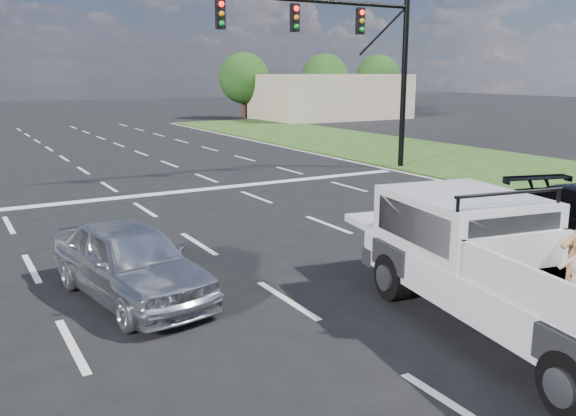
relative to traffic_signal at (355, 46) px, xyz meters
name	(u,v)px	position (x,y,z in m)	size (l,w,h in m)	color
ground	(370,283)	(-7.20, -10.50, -4.73)	(160.00, 160.00, 0.00)	black
road_markings	(223,213)	(-7.20, -3.94, -4.72)	(17.75, 60.00, 0.01)	silver
grass_shoulder_right	(551,175)	(5.80, -4.50, -4.70)	(8.00, 60.00, 0.06)	#204715
traffic_signal	(355,46)	(0.00, 0.00, 0.00)	(9.11, 0.31, 7.00)	black
building_right	(331,97)	(14.80, 23.50, -2.93)	(12.00, 7.00, 3.60)	tan
tree_far_d	(244,78)	(8.80, 27.50, -1.44)	(4.20, 4.20, 5.40)	#332114
tree_far_e	(325,78)	(16.80, 27.50, -1.44)	(4.20, 4.20, 5.40)	#332114
tree_far_f	(378,77)	(22.80, 27.50, -1.44)	(4.20, 4.20, 5.40)	#332114
pickup_truck	(508,266)	(-6.73, -13.14, -3.74)	(2.90, 5.87, 2.10)	black
silver_sedan	(131,261)	(-11.17, -9.08, -4.06)	(1.56, 3.88, 1.32)	silver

